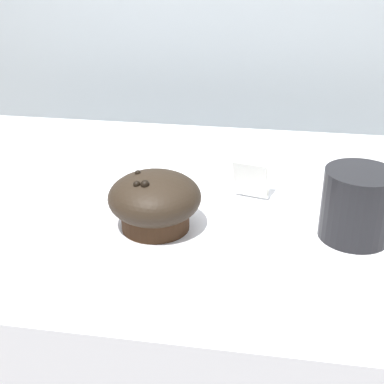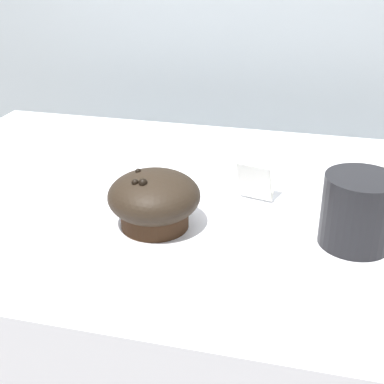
# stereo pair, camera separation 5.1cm
# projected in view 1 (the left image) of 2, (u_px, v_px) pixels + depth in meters

# --- Properties ---
(wall_back) EXTENTS (3.20, 0.10, 1.80)m
(wall_back) POSITION_uv_depth(u_px,v_px,m) (234.00, 101.00, 1.34)
(wall_back) COLOR #A8B2B7
(wall_back) RESTS_ON ground
(muffin_front_center) EXTENTS (0.12, 0.12, 0.08)m
(muffin_front_center) POSITION_uv_depth(u_px,v_px,m) (155.00, 201.00, 0.69)
(muffin_front_center) COLOR #342012
(muffin_front_center) RESTS_ON display_counter
(coffee_cup) EXTENTS (0.14, 0.09, 0.09)m
(coffee_cup) POSITION_uv_depth(u_px,v_px,m) (360.00, 204.00, 0.67)
(coffee_cup) COLOR black
(coffee_cup) RESTS_ON display_counter
(price_card) EXTENTS (0.06, 0.05, 0.06)m
(price_card) POSITION_uv_depth(u_px,v_px,m) (252.00, 178.00, 0.77)
(price_card) COLOR white
(price_card) RESTS_ON display_counter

